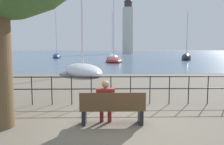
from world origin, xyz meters
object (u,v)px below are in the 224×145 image
(sailboat_1, at_px, (186,58))
(harbor_lighthouse, at_px, (128,28))
(sailboat_4, at_px, (57,56))
(sailboat_5, at_px, (112,57))
(sailboat_2, at_px, (83,71))
(park_bench, at_px, (113,109))
(seated_person_left, at_px, (106,100))
(sailboat_3, at_px, (114,61))

(sailboat_1, height_order, harbor_lighthouse, harbor_lighthouse)
(sailboat_1, distance_m, sailboat_4, 28.39)
(sailboat_4, bearing_deg, sailboat_5, -17.90)
(sailboat_2, relative_size, sailboat_5, 0.67)
(park_bench, height_order, sailboat_2, sailboat_2)
(sailboat_4, bearing_deg, seated_person_left, -86.80)
(sailboat_3, xyz_separation_m, harbor_lighthouse, (8.17, 62.17, 10.90))
(sailboat_3, xyz_separation_m, sailboat_5, (0.19, 15.83, 0.03))
(park_bench, height_order, sailboat_5, sailboat_5)
(harbor_lighthouse, bearing_deg, sailboat_5, -99.77)
(sailboat_1, relative_size, sailboat_4, 0.86)
(sailboat_2, bearing_deg, sailboat_1, 31.24)
(seated_person_left, height_order, sailboat_1, sailboat_1)
(park_bench, bearing_deg, seated_person_left, 157.99)
(park_bench, distance_m, seated_person_left, 0.30)
(park_bench, relative_size, sailboat_2, 0.24)
(harbor_lighthouse, bearing_deg, park_bench, -95.77)
(sailboat_2, bearing_deg, seated_person_left, -103.11)
(sailboat_4, bearing_deg, sailboat_3, -65.08)
(sailboat_4, bearing_deg, harbor_lighthouse, 54.00)
(seated_person_left, distance_m, sailboat_3, 27.75)
(seated_person_left, relative_size, sailboat_2, 0.17)
(sailboat_1, height_order, sailboat_4, sailboat_4)
(sailboat_3, bearing_deg, park_bench, -94.71)
(seated_person_left, xyz_separation_m, sailboat_1, (14.96, 34.78, -0.26))
(seated_person_left, distance_m, sailboat_1, 37.87)
(sailboat_2, relative_size, sailboat_4, 0.64)
(sailboat_4, height_order, sailboat_5, sailboat_4)
(sailboat_1, height_order, sailboat_2, sailboat_1)
(sailboat_1, xyz_separation_m, sailboat_5, (-13.65, 8.77, -0.09))
(sailboat_1, bearing_deg, seated_person_left, -94.84)
(sailboat_3, relative_size, sailboat_4, 0.99)
(harbor_lighthouse, bearing_deg, sailboat_1, -84.12)
(seated_person_left, xyz_separation_m, sailboat_2, (-1.93, 11.97, -0.39))
(sailboat_3, distance_m, harbor_lighthouse, 63.65)
(seated_person_left, relative_size, sailboat_1, 0.13)
(sailboat_1, xyz_separation_m, sailboat_4, (-26.46, 10.29, -0.04))
(park_bench, distance_m, harbor_lighthouse, 91.07)
(park_bench, relative_size, sailboat_1, 0.18)
(park_bench, bearing_deg, sailboat_5, 88.53)
(sailboat_1, distance_m, harbor_lighthouse, 56.44)
(seated_person_left, xyz_separation_m, harbor_lighthouse, (9.29, 89.89, 10.52))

